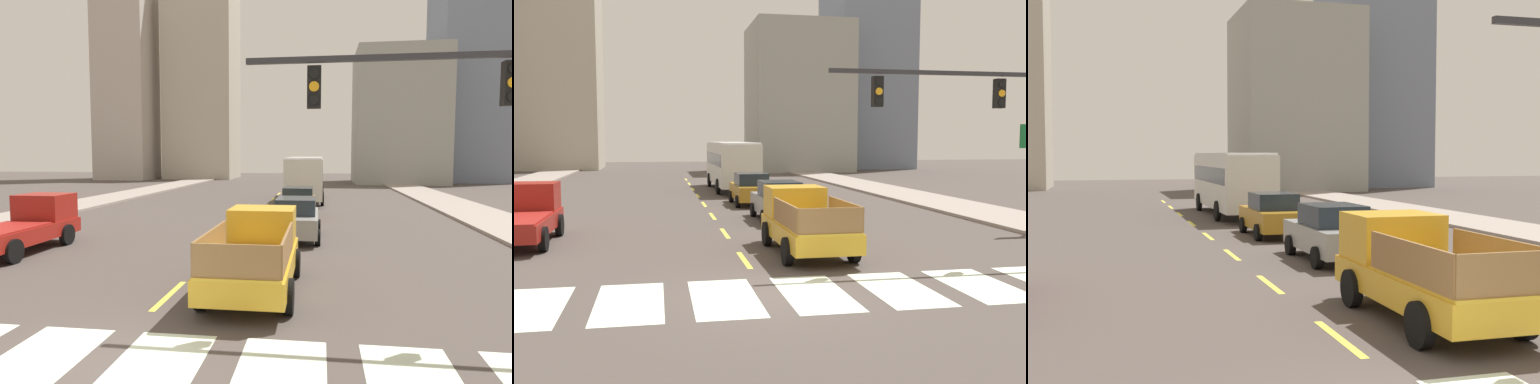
% 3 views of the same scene
% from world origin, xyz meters
% --- Properties ---
extents(ground_plane, '(160.00, 160.00, 0.00)m').
position_xyz_m(ground_plane, '(0.00, 0.00, 0.00)').
color(ground_plane, '#4B433F').
extents(sidewalk_right, '(3.71, 110.00, 0.15)m').
position_xyz_m(sidewalk_right, '(12.71, 18.00, 0.07)').
color(sidewalk_right, gray).
rests_on(sidewalk_right, ground).
extents(crosswalk_stripe_2, '(1.47, 3.30, 0.01)m').
position_xyz_m(crosswalk_stripe_2, '(-5.18, 0.00, 0.00)').
color(crosswalk_stripe_2, silver).
rests_on(crosswalk_stripe_2, ground).
extents(crosswalk_stripe_3, '(1.47, 3.30, 0.01)m').
position_xyz_m(crosswalk_stripe_3, '(-3.11, 0.00, 0.00)').
color(crosswalk_stripe_3, silver).
rests_on(crosswalk_stripe_3, ground).
extents(crosswalk_stripe_4, '(1.47, 3.30, 0.01)m').
position_xyz_m(crosswalk_stripe_4, '(-1.04, 0.00, 0.00)').
color(crosswalk_stripe_4, silver).
rests_on(crosswalk_stripe_4, ground).
extents(crosswalk_stripe_5, '(1.47, 3.30, 0.01)m').
position_xyz_m(crosswalk_stripe_5, '(1.04, 0.00, 0.00)').
color(crosswalk_stripe_5, silver).
rests_on(crosswalk_stripe_5, ground).
extents(crosswalk_stripe_6, '(1.47, 3.30, 0.01)m').
position_xyz_m(crosswalk_stripe_6, '(3.11, 0.00, 0.00)').
color(crosswalk_stripe_6, silver).
rests_on(crosswalk_stripe_6, ground).
extents(crosswalk_stripe_7, '(1.47, 3.30, 0.01)m').
position_xyz_m(crosswalk_stripe_7, '(5.18, 0.00, 0.00)').
color(crosswalk_stripe_7, silver).
rests_on(crosswalk_stripe_7, ground).
extents(lane_dash_0, '(0.16, 2.40, 0.01)m').
position_xyz_m(lane_dash_0, '(0.00, 4.00, 0.00)').
color(lane_dash_0, yellow).
rests_on(lane_dash_0, ground).
extents(lane_dash_1, '(0.16, 2.40, 0.01)m').
position_xyz_m(lane_dash_1, '(0.00, 9.00, 0.00)').
color(lane_dash_1, yellow).
rests_on(lane_dash_1, ground).
extents(lane_dash_2, '(0.16, 2.40, 0.01)m').
position_xyz_m(lane_dash_2, '(0.00, 14.00, 0.00)').
color(lane_dash_2, yellow).
rests_on(lane_dash_2, ground).
extents(lane_dash_3, '(0.16, 2.40, 0.01)m').
position_xyz_m(lane_dash_3, '(0.00, 19.00, 0.00)').
color(lane_dash_3, yellow).
rests_on(lane_dash_3, ground).
extents(lane_dash_4, '(0.16, 2.40, 0.01)m').
position_xyz_m(lane_dash_4, '(0.00, 24.00, 0.00)').
color(lane_dash_4, yellow).
rests_on(lane_dash_4, ground).
extents(lane_dash_5, '(0.16, 2.40, 0.01)m').
position_xyz_m(lane_dash_5, '(0.00, 29.00, 0.00)').
color(lane_dash_5, yellow).
rests_on(lane_dash_5, ground).
extents(lane_dash_6, '(0.16, 2.40, 0.01)m').
position_xyz_m(lane_dash_6, '(0.00, 34.00, 0.00)').
color(lane_dash_6, yellow).
rests_on(lane_dash_6, ground).
extents(lane_dash_7, '(0.16, 2.40, 0.01)m').
position_xyz_m(lane_dash_7, '(0.00, 39.00, 0.00)').
color(lane_dash_7, yellow).
rests_on(lane_dash_7, ground).
extents(pickup_stakebed, '(2.18, 5.20, 1.96)m').
position_xyz_m(pickup_stakebed, '(2.06, 5.07, 0.94)').
color(pickup_stakebed, gold).
rests_on(pickup_stakebed, ground).
extents(pickup_dark, '(2.18, 5.20, 1.96)m').
position_xyz_m(pickup_dark, '(-7.00, 8.52, 0.92)').
color(pickup_dark, maroon).
rests_on(pickup_dark, ground).
extents(city_bus, '(2.72, 10.80, 3.32)m').
position_xyz_m(city_bus, '(2.59, 27.68, 1.95)').
color(city_bus, silver).
rests_on(city_bus, ground).
extents(sedan_mid, '(2.02, 4.40, 1.72)m').
position_xyz_m(sedan_mid, '(2.72, 12.11, 0.86)').
color(sedan_mid, gray).
rests_on(sedan_mid, ground).
extents(sedan_near_right, '(2.02, 4.40, 1.72)m').
position_xyz_m(sedan_near_right, '(2.49, 18.44, 0.86)').
color(sedan_near_right, '#A9771E').
rests_on(sedan_near_right, ground).
extents(block_mid_left, '(9.06, 11.02, 25.44)m').
position_xyz_m(block_mid_left, '(23.01, 57.19, 12.72)').
color(block_mid_left, gray).
rests_on(block_mid_left, ground).
extents(block_mid_right, '(10.55, 10.36, 16.10)m').
position_xyz_m(block_mid_right, '(13.09, 51.76, 8.05)').
color(block_mid_right, '#969990').
rests_on(block_mid_right, ground).
extents(block_low_left, '(9.85, 9.04, 29.36)m').
position_xyz_m(block_low_left, '(-13.85, 60.14, 14.68)').
color(block_low_left, '#B5AD9B').
rests_on(block_low_left, ground).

